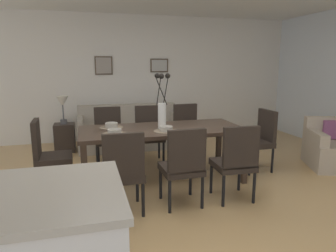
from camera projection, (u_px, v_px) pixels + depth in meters
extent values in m
plane|color=tan|center=(171.00, 198.00, 3.70)|extent=(9.00, 9.00, 0.00)
cube|color=white|center=(130.00, 78.00, 6.52)|extent=(9.00, 0.10, 2.60)
cube|color=#3D2D23|center=(162.00, 130.00, 4.16)|extent=(2.20, 0.95, 0.05)
cube|color=#3D2D23|center=(219.00, 144.00, 4.89)|extent=(0.07, 0.07, 0.69)
cube|color=#3D2D23|center=(84.00, 153.00, 4.35)|extent=(0.07, 0.07, 0.69)
cube|color=#3D2D23|center=(245.00, 159.00, 4.10)|extent=(0.07, 0.07, 0.69)
cube|color=#3D2D23|center=(85.00, 173.00, 3.57)|extent=(0.07, 0.07, 0.69)
cube|color=black|center=(122.00, 175.00, 3.30)|extent=(0.44, 0.44, 0.08)
cube|color=black|center=(124.00, 157.00, 3.07)|extent=(0.42, 0.06, 0.48)
cylinder|color=black|center=(137.00, 186.00, 3.57)|extent=(0.04, 0.04, 0.38)
cylinder|color=black|center=(104.00, 189.00, 3.48)|extent=(0.04, 0.04, 0.38)
cylinder|color=black|center=(143.00, 200.00, 3.21)|extent=(0.04, 0.04, 0.38)
cylinder|color=black|center=(106.00, 204.00, 3.12)|extent=(0.04, 0.04, 0.38)
cube|color=black|center=(109.00, 140.00, 4.81)|extent=(0.45, 0.45, 0.08)
cube|color=black|center=(108.00, 122.00, 4.94)|extent=(0.42, 0.07, 0.48)
cylinder|color=black|center=(99.00, 158.00, 4.63)|extent=(0.04, 0.04, 0.38)
cylinder|color=black|center=(124.00, 156.00, 4.73)|extent=(0.04, 0.04, 0.38)
cylinder|color=black|center=(97.00, 152.00, 4.99)|extent=(0.04, 0.04, 0.38)
cylinder|color=black|center=(120.00, 150.00, 5.09)|extent=(0.04, 0.04, 0.38)
cube|color=black|center=(181.00, 169.00, 3.48)|extent=(0.45, 0.45, 0.08)
cube|color=black|center=(187.00, 151.00, 3.25)|extent=(0.42, 0.07, 0.48)
cylinder|color=black|center=(190.00, 180.00, 3.76)|extent=(0.04, 0.04, 0.38)
cylinder|color=black|center=(161.00, 184.00, 3.65)|extent=(0.04, 0.04, 0.38)
cylinder|color=black|center=(202.00, 192.00, 3.40)|extent=(0.04, 0.04, 0.38)
cylinder|color=black|center=(170.00, 196.00, 3.29)|extent=(0.04, 0.04, 0.38)
cube|color=black|center=(150.00, 138.00, 4.97)|extent=(0.46, 0.46, 0.08)
cube|color=black|center=(148.00, 120.00, 5.10)|extent=(0.42, 0.08, 0.48)
cylinder|color=black|center=(140.00, 155.00, 4.79)|extent=(0.04, 0.04, 0.38)
cylinder|color=black|center=(164.00, 154.00, 4.87)|extent=(0.04, 0.04, 0.38)
cylinder|color=black|center=(137.00, 149.00, 5.15)|extent=(0.04, 0.04, 0.38)
cylinder|color=black|center=(159.00, 148.00, 5.24)|extent=(0.04, 0.04, 0.38)
cube|color=black|center=(233.00, 165.00, 3.62)|extent=(0.46, 0.46, 0.08)
cube|color=black|center=(241.00, 148.00, 3.39)|extent=(0.42, 0.08, 0.48)
cylinder|color=black|center=(239.00, 176.00, 3.89)|extent=(0.04, 0.04, 0.38)
cylinder|color=black|center=(211.00, 179.00, 3.81)|extent=(0.04, 0.04, 0.38)
cylinder|color=black|center=(254.00, 188.00, 3.53)|extent=(0.04, 0.04, 0.38)
cylinder|color=black|center=(223.00, 191.00, 3.44)|extent=(0.04, 0.04, 0.38)
cube|color=black|center=(189.00, 135.00, 5.18)|extent=(0.47, 0.47, 0.08)
cube|color=black|center=(185.00, 118.00, 5.30)|extent=(0.42, 0.09, 0.48)
cylinder|color=black|center=(183.00, 152.00, 4.99)|extent=(0.04, 0.04, 0.38)
cylinder|color=black|center=(204.00, 150.00, 5.11)|extent=(0.04, 0.04, 0.38)
cylinder|color=black|center=(175.00, 146.00, 5.34)|extent=(0.04, 0.04, 0.38)
cylinder|color=black|center=(195.00, 144.00, 5.46)|extent=(0.04, 0.04, 0.38)
cube|color=black|center=(54.00, 158.00, 3.87)|extent=(0.45, 0.45, 0.08)
cube|color=black|center=(36.00, 140.00, 3.77)|extent=(0.07, 0.42, 0.48)
cylinder|color=black|center=(71.00, 179.00, 3.79)|extent=(0.04, 0.04, 0.38)
cylinder|color=black|center=(71.00, 169.00, 4.15)|extent=(0.04, 0.04, 0.38)
cylinder|color=black|center=(38.00, 183.00, 3.68)|extent=(0.04, 0.04, 0.38)
cylinder|color=black|center=(41.00, 172.00, 4.04)|extent=(0.04, 0.04, 0.38)
cube|color=black|center=(255.00, 143.00, 4.61)|extent=(0.45, 0.45, 0.08)
cube|color=black|center=(267.00, 126.00, 4.61)|extent=(0.07, 0.42, 0.48)
cylinder|color=black|center=(237.00, 155.00, 4.78)|extent=(0.04, 0.04, 0.38)
cylinder|color=black|center=(250.00, 163.00, 4.43)|extent=(0.04, 0.04, 0.38)
cylinder|color=black|center=(258.00, 153.00, 4.89)|extent=(0.04, 0.04, 0.38)
cylinder|color=black|center=(272.00, 160.00, 4.53)|extent=(0.04, 0.04, 0.38)
cylinder|color=white|center=(162.00, 116.00, 4.12)|extent=(0.11, 0.11, 0.34)
cylinder|color=black|center=(166.00, 91.00, 4.08)|extent=(0.05, 0.12, 0.37)
sphere|color=black|center=(168.00, 76.00, 4.06)|extent=(0.07, 0.07, 0.07)
cylinder|color=black|center=(159.00, 91.00, 4.09)|extent=(0.08, 0.05, 0.38)
sphere|color=black|center=(157.00, 76.00, 4.07)|extent=(0.07, 0.07, 0.07)
cylinder|color=black|center=(162.00, 92.00, 3.99)|extent=(0.15, 0.06, 0.36)
sphere|color=black|center=(161.00, 76.00, 3.92)|extent=(0.07, 0.07, 0.07)
cylinder|color=#7F705B|center=(115.00, 134.00, 3.78)|extent=(0.32, 0.32, 0.01)
cylinder|color=#B2ADA3|center=(115.00, 131.00, 3.77)|extent=(0.17, 0.17, 0.06)
cylinder|color=gray|center=(114.00, 130.00, 3.77)|extent=(0.13, 0.13, 0.04)
cylinder|color=#7F705B|center=(112.00, 127.00, 4.18)|extent=(0.32, 0.32, 0.01)
cylinder|color=#B2ADA3|center=(111.00, 125.00, 4.18)|extent=(0.17, 0.17, 0.06)
cylinder|color=gray|center=(111.00, 124.00, 4.17)|extent=(0.13, 0.13, 0.04)
cylinder|color=#7F705B|center=(166.00, 131.00, 3.95)|extent=(0.32, 0.32, 0.01)
cylinder|color=#B2ADA3|center=(166.00, 129.00, 3.94)|extent=(0.17, 0.17, 0.06)
cylinder|color=gray|center=(166.00, 127.00, 3.94)|extent=(0.13, 0.13, 0.04)
cube|color=#A89E8E|center=(131.00, 136.00, 5.97)|extent=(1.96, 0.84, 0.42)
cube|color=#A89E8E|center=(128.00, 113.00, 6.21)|extent=(1.96, 0.16, 0.38)
cube|color=#A89E8E|center=(176.00, 119.00, 6.14)|extent=(0.10, 0.84, 0.20)
cube|color=#A89E8E|center=(80.00, 123.00, 5.67)|extent=(0.10, 0.84, 0.20)
cube|color=black|center=(65.00, 138.00, 5.65)|extent=(0.36, 0.36, 0.52)
cylinder|color=#4C4C51|center=(64.00, 122.00, 5.59)|extent=(0.12, 0.12, 0.08)
cylinder|color=#4C4C51|center=(63.00, 112.00, 5.55)|extent=(0.02, 0.02, 0.30)
cone|color=silver|center=(62.00, 101.00, 5.51)|extent=(0.22, 0.22, 0.18)
cube|color=#B7A893|center=(336.00, 155.00, 4.76)|extent=(1.04, 1.04, 0.40)
cube|color=#B7A893|center=(330.00, 127.00, 5.00)|extent=(0.80, 0.44, 0.35)
cube|color=#B7A893|center=(316.00, 137.00, 4.72)|extent=(0.38, 0.68, 0.18)
cube|color=#8C4C7A|center=(333.00, 130.00, 4.91)|extent=(0.31, 0.18, 0.30)
cube|color=#473828|center=(104.00, 66.00, 6.26)|extent=(0.36, 0.02, 0.37)
cube|color=#9E9389|center=(104.00, 66.00, 6.25)|extent=(0.31, 0.01, 0.32)
cube|color=#473828|center=(159.00, 65.00, 6.56)|extent=(0.39, 0.02, 0.29)
cube|color=#B2B2AD|center=(159.00, 65.00, 6.55)|extent=(0.34, 0.01, 0.24)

